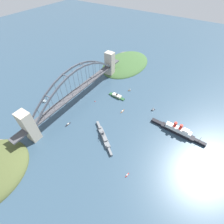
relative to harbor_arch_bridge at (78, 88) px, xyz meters
name	(u,v)px	position (x,y,z in m)	size (l,w,h in m)	color
ground_plane	(80,100)	(0.00, 0.00, -29.99)	(1400.00, 1400.00, 0.00)	#334C60
harbor_arch_bridge	(78,88)	(0.00, 0.00, 0.00)	(289.96, 19.85, 74.16)	#BCB29E
headland_west_shore	(125,63)	(-183.44, 4.95, -29.99)	(163.17, 108.24, 21.64)	#3D6033
ocean_liner	(177,130)	(-26.06, 195.65, -24.12)	(12.77, 93.97, 21.24)	black
naval_cruiser	(104,137)	(51.28, 97.07, -26.86)	(44.80, 60.32, 17.20)	slate
harbor_ferry_steamer	(117,96)	(-49.71, 59.72, -27.49)	(10.07, 37.26, 8.11)	#23512D
seaplane_taxiing_near_bridge	(44,101)	(45.72, -57.68, -27.97)	(8.79, 10.34, 4.97)	#B7B7B2
small_boat_0	(68,124)	(63.13, 26.69, -29.19)	(12.19, 2.83, 2.27)	black
small_boat_1	(153,108)	(-54.32, 140.14, -25.33)	(8.21, 6.82, 9.97)	black
small_boat_2	(122,111)	(-18.80, 92.04, -29.32)	(11.94, 2.78, 1.90)	brown
small_boat_3	(130,89)	(-83.65, 72.56, -26.41)	(5.45, 5.60, 7.71)	brown
small_boat_4	(127,175)	(84.90, 160.52, -29.26)	(7.69, 2.11, 2.04)	#B2231E
channel_marker_buoy	(95,101)	(-12.69, 29.61, -28.87)	(2.20, 2.20, 2.75)	red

